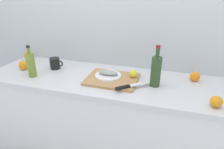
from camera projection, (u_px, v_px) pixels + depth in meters
back_wall at (117, 28)px, 1.72m from camera, size 3.20×0.05×2.50m
kitchen_counter at (106, 123)px, 1.76m from camera, size 2.00×0.60×0.90m
cutting_board at (112, 79)px, 1.54m from camera, size 0.40×0.32×0.02m
white_plate at (108, 76)px, 1.56m from camera, size 0.21×0.21×0.01m
fish_fillet at (108, 73)px, 1.55m from camera, size 0.16×0.07×0.04m
chef_knife at (129, 86)px, 1.39m from camera, size 0.24×0.21×0.02m
lemon_0 at (133, 74)px, 1.54m from camera, size 0.06×0.06×0.06m
olive_oil_bottle at (31, 64)px, 1.58m from camera, size 0.06×0.06×0.26m
wine_bottle at (156, 71)px, 1.42m from camera, size 0.07×0.07×0.31m
coffee_mug_0 at (55, 63)px, 1.75m from camera, size 0.13×0.09×0.10m
orange_0 at (216, 102)px, 1.19m from camera, size 0.07×0.07×0.07m
orange_1 at (195, 76)px, 1.52m from camera, size 0.08×0.08×0.08m
orange_2 at (24, 65)px, 1.73m from camera, size 0.08×0.08×0.08m
orange_3 at (28, 56)px, 1.98m from camera, size 0.08×0.08×0.08m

